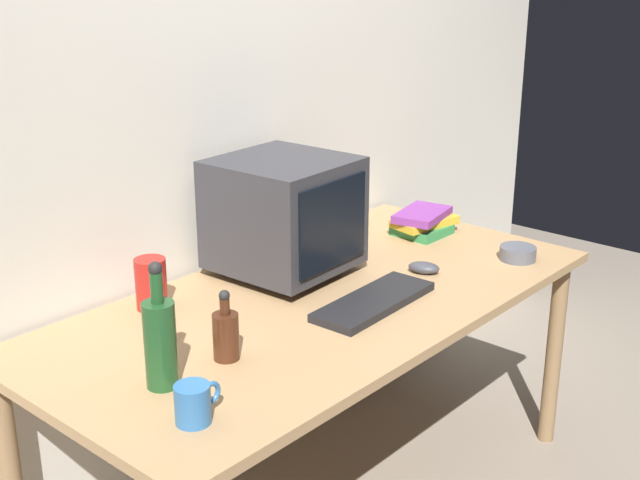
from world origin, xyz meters
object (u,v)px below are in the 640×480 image
Objects in this scene: cd_spindle at (518,253)px; crt_monitor at (284,215)px; bottle_tall at (160,340)px; metal_canister at (151,284)px; keyboard at (374,302)px; computer_mouse at (424,268)px; bottle_short at (226,334)px; book_stack at (423,222)px; mug at (194,403)px.

crt_monitor is at bearing 140.11° from cd_spindle.
bottle_tall is 0.47m from metal_canister.
cd_spindle is (0.61, -0.13, 0.01)m from keyboard.
computer_mouse is at bearing -2.76° from bottle_tall.
book_stack is at bearing 9.28° from bottle_short.
crt_monitor reaches higher than computer_mouse.
metal_canister reaches higher than keyboard.
crt_monitor is 0.47m from metal_canister.
book_stack is (1.12, 0.18, -0.02)m from bottle_short.
cd_spindle is (1.31, -0.21, -0.10)m from bottle_tall.
bottle_tall is at bearing -158.36° from crt_monitor.
book_stack is at bearing 14.34° from computer_mouse.
bottle_short is at bearing -170.72° from book_stack.
bottle_tall is at bearing 176.84° from bottle_short.
metal_canister is (-1.04, 0.59, 0.05)m from cd_spindle.
bottle_tall is at bearing 72.59° from mug.
keyboard is at bearing -92.57° from crt_monitor.
bottle_short reaches higher than book_stack.
cd_spindle is 0.80× the size of metal_canister.
bottle_tall reaches higher than cd_spindle.
bottle_tall reaches higher than keyboard.
keyboard is 0.71m from bottle_tall.
bottle_tall is 1.68× the size of bottle_short.
cd_spindle is at bearing -10.24° from bottle_short.
bottle_tall is (-0.72, -0.28, -0.08)m from crt_monitor.
crt_monitor reaches higher than cd_spindle.
bottle_short reaches higher than metal_canister.
computer_mouse is at bearing -2.66° from bottle_short.
bottle_short is (-0.52, -0.29, -0.12)m from crt_monitor.
crt_monitor is 0.91m from mug.
book_stack is 2.17× the size of cd_spindle.
bottle_tall is 2.09× the size of metal_canister.
bottle_tall is 0.20m from bottle_short.
mug is at bearing -120.04° from metal_canister.
mug is (-0.77, -0.46, -0.15)m from crt_monitor.
computer_mouse is 0.38× the size of book_stack.
mug is (-0.06, -0.18, -0.07)m from bottle_tall.
mug reaches higher than computer_mouse.
keyboard is (-0.02, -0.37, -0.18)m from crt_monitor.
bottle_tall is at bearing 170.79° from cd_spindle.
crt_monitor is at bearing 29.42° from bottle_short.
bottle_tall is at bearing -125.09° from metal_canister.
bottle_short is 1.55× the size of mug.
mug is at bearing -146.15° from bottle_short.
book_stack is 0.39m from cd_spindle.
computer_mouse is at bearing -30.06° from metal_canister.
mug is 1.00× the size of cd_spindle.
crt_monitor is 0.79m from cd_spindle.
computer_mouse is at bearing 151.69° from cd_spindle.
book_stack reaches higher than cd_spindle.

